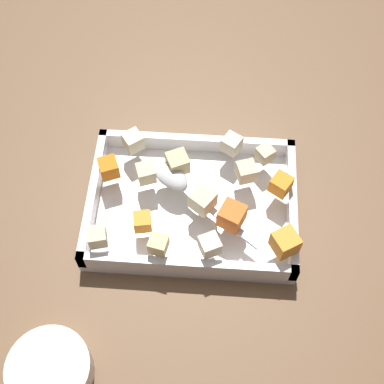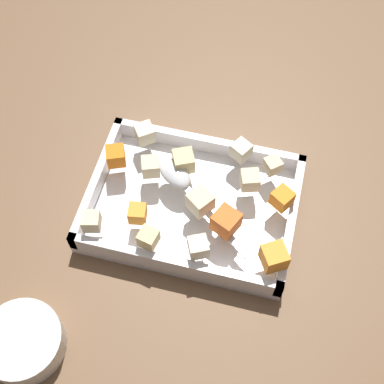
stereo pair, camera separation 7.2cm
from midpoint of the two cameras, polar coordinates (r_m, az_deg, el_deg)
name	(u,v)px [view 1 (the left image)]	position (r m, az deg, el deg)	size (l,w,h in m)	color
ground_plane	(203,200)	(0.85, -1.21, -1.03)	(4.00, 4.00, 0.00)	brown
baking_dish	(192,206)	(0.82, -2.48, -1.68)	(0.31, 0.23, 0.05)	silver
carrot_chunk_heap_side	(232,216)	(0.76, 1.60, -2.76)	(0.03, 0.03, 0.03)	orange
carrot_chunk_corner_nw	(285,242)	(0.75, 7.23, -5.59)	(0.03, 0.03, 0.03)	orange
carrot_chunk_corner_sw	(109,168)	(0.82, -11.35, 2.35)	(0.03, 0.03, 0.03)	orange
carrot_chunk_mid_right	(281,184)	(0.80, 6.95, 0.69)	(0.03, 0.03, 0.03)	orange
carrot_chunk_near_left	(143,222)	(0.77, -7.96, -3.36)	(0.02, 0.02, 0.02)	orange
potato_chunk_heap_top	(159,244)	(0.75, -6.33, -5.78)	(0.03, 0.03, 0.03)	#E0CC89
potato_chunk_back_center	(178,163)	(0.81, -4.06, 2.94)	(0.03, 0.03, 0.03)	#E0CC89
potato_chunk_under_handle	(133,141)	(0.84, -8.74, 5.23)	(0.03, 0.03, 0.03)	beige
potato_chunk_front_center	(210,245)	(0.74, -0.85, -5.90)	(0.03, 0.03, 0.03)	beige
potato_chunk_near_right	(265,154)	(0.83, 5.35, 3.89)	(0.02, 0.02, 0.02)	beige
potato_chunk_far_right	(246,172)	(0.80, 3.28, 2.00)	(0.03, 0.03, 0.03)	beige
potato_chunk_rim_edge	(97,237)	(0.77, -12.70, -4.91)	(0.03, 0.03, 0.03)	beige
potato_chunk_near_spoon	(200,200)	(0.77, -1.79, -1.06)	(0.03, 0.03, 0.03)	beige
potato_chunk_corner_se	(146,173)	(0.81, -7.46, 1.82)	(0.03, 0.03, 0.03)	beige
parsnip_chunk_center	(232,144)	(0.83, 1.80, 4.97)	(0.03, 0.03, 0.03)	beige
serving_spoon	(177,181)	(0.80, -4.12, 0.96)	(0.17, 0.14, 0.02)	silver
small_prep_bowl	(50,370)	(0.76, -17.62, -17.91)	(0.11, 0.11, 0.04)	silver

